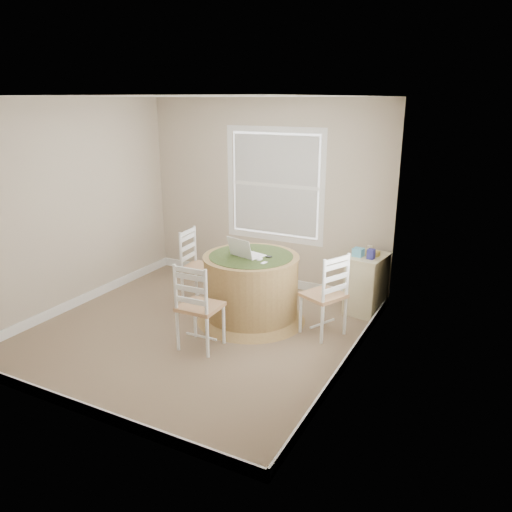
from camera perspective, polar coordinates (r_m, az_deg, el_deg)
The scene contains 14 objects.
room at distance 5.50m, azimuth -4.87°, elevation 4.05°, with size 3.64×3.64×2.64m.
round_table at distance 5.98m, azimuth -0.56°, elevation -3.38°, with size 1.32×1.32×0.82m.
chair_left at distance 6.56m, azimuth -6.38°, elevation -1.27°, with size 0.42×0.40×0.95m, color white, non-canonical shape.
chair_near at distance 5.35m, azimuth -6.40°, elevation -5.72°, with size 0.42×0.40×0.95m, color white, non-canonical shape.
chair_right at distance 5.67m, azimuth 7.73°, elevation -4.40°, with size 0.42×0.40×0.95m, color white, non-canonical shape.
laptop at distance 5.84m, azimuth -1.10°, elevation 0.32°, with size 0.43×0.40×0.25m.
mouse at distance 5.70m, azimuth 0.41°, elevation -0.35°, with size 0.06×0.10×0.04m, color white.
phone at distance 5.59m, azimuth 0.92°, elevation -0.83°, with size 0.04×0.09×0.02m, color #B7BABF.
keys at distance 5.79m, azimuth 1.46°, elevation -0.14°, with size 0.06×0.05×0.03m, color black.
corner_chest at distance 6.39m, azimuth 12.48°, elevation -3.08°, with size 0.49×0.61×0.74m.
tissue_box at distance 6.19m, azimuth 11.65°, elevation 0.43°, with size 0.12×0.12×0.10m, color #59ABCB.
box_yellow at distance 6.26m, azimuth 13.19°, elevation 0.32°, with size 0.15×0.10×0.06m, color gold.
box_blue at distance 6.12m, azimuth 13.00°, elevation 0.24°, with size 0.08×0.08×0.12m, color #302F8E.
cup_cream at distance 6.37m, azimuth 12.89°, elevation 0.77°, with size 0.07×0.07×0.09m, color beige.
Camera 1 is at (3.02, -4.37, 2.58)m, focal length 35.00 mm.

